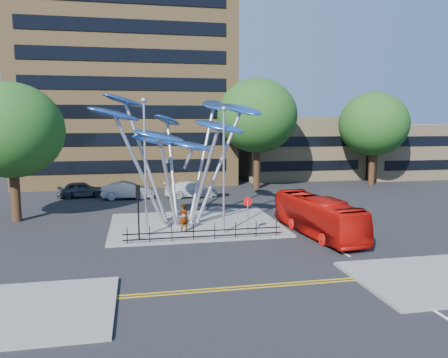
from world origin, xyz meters
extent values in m
plane|color=black|center=(0.00, 0.00, 0.00)|extent=(120.00, 120.00, 0.00)
cube|color=slate|center=(-1.00, 6.00, 0.07)|extent=(12.00, 9.00, 0.15)
cube|color=gold|center=(0.00, -6.00, 0.01)|extent=(40.00, 0.12, 0.01)
cube|color=gold|center=(0.00, -6.30, 0.01)|extent=(40.00, 0.12, 0.01)
cube|color=olive|center=(-6.00, 32.00, 15.00)|extent=(25.00, 15.00, 30.00)
cube|color=tan|center=(16.00, 30.00, 4.00)|extent=(15.00, 8.00, 8.00)
cube|color=tan|center=(30.00, 28.00, 3.50)|extent=(12.00, 8.00, 7.00)
cylinder|color=black|center=(8.00, 22.00, 2.86)|extent=(0.70, 0.70, 5.72)
ellipsoid|color=#164714|center=(8.00, 22.00, 8.06)|extent=(8.80, 8.80, 8.10)
cylinder|color=black|center=(-14.00, 10.00, 2.42)|extent=(0.70, 0.70, 4.84)
ellipsoid|color=#164714|center=(-14.00, 10.00, 6.82)|extent=(7.60, 7.60, 6.99)
cylinder|color=black|center=(22.00, 22.00, 2.53)|extent=(0.70, 0.70, 5.06)
ellipsoid|color=#164714|center=(22.00, 22.00, 7.13)|extent=(8.00, 8.00, 7.36)
cylinder|color=#9EA0A5|center=(-2.00, 6.50, 0.21)|extent=(2.80, 2.80, 0.12)
cylinder|color=#9EA0A5|center=(-3.20, 5.90, 4.05)|extent=(0.24, 0.24, 7.80)
ellipsoid|color=blue|center=(-6.40, 4.90, 7.95)|extent=(3.92, 2.95, 1.39)
cylinder|color=#9EA0A5|center=(-2.40, 5.50, 3.35)|extent=(0.24, 0.24, 6.40)
ellipsoid|color=blue|center=(-3.60, 3.30, 6.55)|extent=(3.47, 1.78, 1.31)
cylinder|color=#9EA0A5|center=(-1.40, 5.70, 3.65)|extent=(0.24, 0.24, 7.00)
ellipsoid|color=blue|center=(0.40, 4.10, 7.15)|extent=(3.81, 3.11, 1.36)
cylinder|color=#9EA0A5|center=(-0.80, 6.50, 4.25)|extent=(0.24, 0.24, 8.20)
ellipsoid|color=blue|center=(2.60, 6.90, 8.35)|extent=(3.52, 4.06, 1.44)
cylinder|color=#9EA0A5|center=(-1.20, 7.40, 4.45)|extent=(0.24, 0.24, 8.60)
ellipsoid|color=blue|center=(1.00, 9.40, 8.75)|extent=(2.21, 3.79, 1.39)
cylinder|color=#9EA0A5|center=(-2.20, 7.50, 3.85)|extent=(0.24, 0.24, 7.40)
ellipsoid|color=blue|center=(-2.60, 10.10, 7.55)|extent=(3.02, 3.71, 1.34)
cylinder|color=#9EA0A5|center=(-3.00, 6.90, 4.55)|extent=(0.24, 0.24, 8.80)
ellipsoid|color=blue|center=(-5.80, 8.30, 8.95)|extent=(3.88, 3.60, 1.42)
ellipsoid|color=blue|center=(-3.80, 6.70, 6.15)|extent=(3.40, 1.96, 1.13)
ellipsoid|color=blue|center=(-1.10, 6.10, 5.75)|extent=(3.39, 2.16, 1.11)
cylinder|color=#9EA0A5|center=(-4.50, 3.50, 4.40)|extent=(0.14, 0.14, 8.50)
sphere|color=#9EA0A5|center=(-4.50, 3.50, 8.77)|extent=(0.36, 0.36, 0.36)
cylinder|color=#9EA0A5|center=(0.50, 3.00, 4.15)|extent=(0.14, 0.14, 8.00)
sphere|color=#9EA0A5|center=(0.50, 3.00, 8.27)|extent=(0.36, 0.36, 0.36)
cylinder|color=black|center=(-5.00, 2.50, 1.75)|extent=(0.10, 0.10, 3.20)
cube|color=black|center=(-5.00, 2.50, 3.15)|extent=(0.28, 0.18, 0.85)
sphere|color=#FF0C0C|center=(-5.00, 2.50, 3.43)|extent=(0.18, 0.18, 0.18)
cylinder|color=#9EA0A5|center=(2.00, 2.50, 1.30)|extent=(0.08, 0.08, 2.30)
cylinder|color=red|center=(2.00, 2.53, 2.30)|extent=(0.60, 0.04, 0.60)
cube|color=white|center=(2.00, 2.55, 2.30)|extent=(0.42, 0.03, 0.10)
cylinder|color=black|center=(-5.70, 1.70, 0.65)|extent=(0.05, 0.05, 1.00)
cylinder|color=black|center=(-4.36, 1.70, 0.65)|extent=(0.05, 0.05, 1.00)
cylinder|color=black|center=(-3.01, 1.70, 0.65)|extent=(0.05, 0.05, 1.00)
cylinder|color=black|center=(-1.67, 1.70, 0.65)|extent=(0.05, 0.05, 1.00)
cylinder|color=black|center=(-0.33, 1.70, 0.65)|extent=(0.05, 0.05, 1.00)
cylinder|color=black|center=(1.01, 1.70, 0.65)|extent=(0.05, 0.05, 1.00)
cylinder|color=black|center=(2.36, 1.70, 0.65)|extent=(0.05, 0.05, 1.00)
cylinder|color=black|center=(3.70, 1.70, 0.65)|extent=(0.05, 0.05, 1.00)
cube|color=black|center=(-1.00, 1.70, 0.70)|extent=(10.00, 0.06, 0.06)
cube|color=black|center=(-1.00, 1.70, 0.35)|extent=(10.00, 0.06, 0.06)
imported|color=#B90E08|center=(6.60, 1.90, 1.27)|extent=(3.07, 9.32, 2.55)
imported|color=gray|center=(-2.06, 3.88, 1.09)|extent=(0.80, 0.66, 1.89)
imported|color=#3C3F43|center=(-10.46, 19.86, 0.79)|extent=(4.83, 2.46, 1.58)
imported|color=#B0B3B8|center=(-5.96, 18.11, 0.82)|extent=(5.03, 1.85, 1.64)
imported|color=silver|center=(0.18, 18.00, 0.76)|extent=(5.49, 2.82, 1.52)
camera|label=1|loc=(-4.96, -24.57, 7.52)|focal=35.00mm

